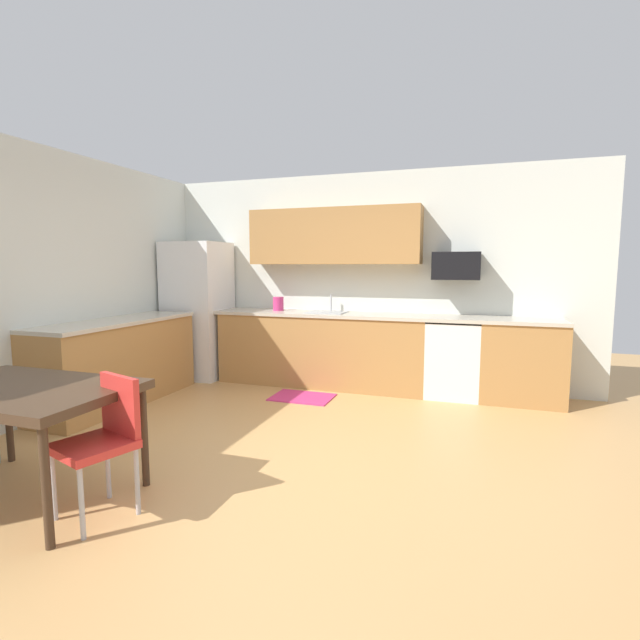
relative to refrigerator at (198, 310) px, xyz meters
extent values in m
plane|color=tan|center=(2.18, -2.22, -0.92)|extent=(12.00, 12.00, 0.00)
cube|color=silver|center=(2.18, 0.43, 0.43)|extent=(5.80, 0.10, 2.70)
cube|color=silver|center=(-0.47, -2.22, 0.43)|extent=(0.10, 5.80, 2.70)
cube|color=#AD7A42|center=(1.76, 0.08, -0.47)|extent=(2.66, 0.60, 0.90)
cube|color=#AD7A42|center=(4.14, 0.08, -0.47)|extent=(0.89, 0.60, 0.90)
cube|color=#AD7A42|center=(-0.12, -1.42, -0.47)|extent=(0.60, 2.00, 0.90)
cube|color=beige|center=(2.18, 0.08, 0.00)|extent=(4.80, 0.64, 0.04)
cube|color=beige|center=(-0.12, -1.42, 0.00)|extent=(0.64, 2.00, 0.04)
cube|color=#AD7A42|center=(1.88, 0.21, 0.98)|extent=(2.20, 0.34, 0.70)
cube|color=white|center=(0.00, 0.00, 0.00)|extent=(0.76, 0.70, 1.84)
cube|color=white|center=(3.39, 0.08, -0.48)|extent=(0.60, 0.60, 0.88)
cube|color=black|center=(3.39, 0.08, -0.03)|extent=(0.60, 0.60, 0.03)
cube|color=black|center=(3.39, 0.18, 0.61)|extent=(0.54, 0.36, 0.32)
cube|color=#A5A8AD|center=(1.83, 0.08, -0.04)|extent=(0.48, 0.40, 0.14)
cylinder|color=#B2B5BA|center=(1.83, 0.26, 0.12)|extent=(0.02, 0.02, 0.24)
cube|color=#422D1E|center=(0.84, -3.35, -0.20)|extent=(1.40, 0.90, 0.06)
cylinder|color=#422D1E|center=(1.48, -3.74, -0.58)|extent=(0.05, 0.05, 0.69)
cylinder|color=#422D1E|center=(0.20, -2.96, -0.58)|extent=(0.05, 0.05, 0.69)
cylinder|color=#422D1E|center=(1.48, -2.96, -0.58)|extent=(0.05, 0.05, 0.69)
cube|color=red|center=(1.48, -3.41, -0.47)|extent=(0.51, 0.51, 0.05)
cube|color=red|center=(1.54, -3.24, -0.27)|extent=(0.37, 0.16, 0.40)
cylinder|color=#B2B2B7|center=(1.26, -3.51, -0.71)|extent=(0.03, 0.03, 0.42)
cylinder|color=#B2B2B7|center=(1.59, -3.62, -0.71)|extent=(0.03, 0.03, 0.42)
cylinder|color=#B2B2B7|center=(1.37, -3.19, -0.71)|extent=(0.03, 0.03, 0.42)
cylinder|color=#B2B2B7|center=(1.69, -3.30, -0.71)|extent=(0.03, 0.03, 0.42)
cube|color=#CC3372|center=(1.74, -0.57, -0.92)|extent=(0.70, 0.50, 0.01)
cylinder|color=#CC3372|center=(1.14, 0.13, 0.10)|extent=(0.14, 0.14, 0.20)
camera|label=1|loc=(3.63, -5.53, 0.60)|focal=26.26mm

